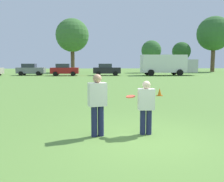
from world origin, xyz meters
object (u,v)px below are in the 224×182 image
at_px(player_defender, 146,105).
at_px(box_truck, 167,64).
at_px(player_thrower, 97,102).
at_px(traffic_cone, 160,92).
at_px(parked_car_center, 64,70).
at_px(parked_car_mid_right, 106,69).
at_px(parked_car_mid_left, 31,69).
at_px(frisbee, 131,96).

relative_size(player_defender, box_truck, 0.18).
height_order(player_thrower, traffic_cone, player_thrower).
xyz_separation_m(player_thrower, player_defender, (1.41, 0.10, -0.12)).
relative_size(traffic_cone, parked_car_center, 0.11).
xyz_separation_m(parked_car_center, parked_car_mid_right, (6.40, 0.16, 0.00)).
relative_size(traffic_cone, parked_car_mid_right, 0.11).
bearing_deg(parked_car_mid_right, player_defender, -89.91).
height_order(traffic_cone, parked_car_mid_left, parked_car_mid_left).
height_order(player_defender, traffic_cone, player_defender).
bearing_deg(frisbee, parked_car_mid_left, 109.56).
height_order(player_thrower, parked_car_mid_left, parked_car_mid_left).
height_order(player_thrower, parked_car_mid_right, parked_car_mid_right).
xyz_separation_m(player_defender, parked_car_mid_right, (-0.05, 31.10, 0.04)).
relative_size(parked_car_mid_left, parked_car_center, 1.00).
distance_m(parked_car_center, box_truck, 15.87).
relative_size(player_thrower, traffic_cone, 3.70).
bearing_deg(frisbee, parked_car_center, 101.04).
xyz_separation_m(player_thrower, parked_car_mid_left, (-10.46, 32.36, -0.08)).
distance_m(player_defender, parked_car_mid_left, 34.37).
height_order(parked_car_mid_right, box_truck, box_truck).
bearing_deg(player_thrower, frisbee, 12.17).
xyz_separation_m(frisbee, parked_car_mid_left, (-11.42, 32.15, -0.19)).
height_order(player_defender, parked_car_mid_right, parked_car_mid_right).
height_order(parked_car_center, box_truck, box_truck).
bearing_deg(player_defender, box_truck, 73.03).
bearing_deg(player_defender, parked_car_mid_left, 110.19).
bearing_deg(player_thrower, parked_car_mid_left, 107.91).
height_order(parked_car_mid_left, parked_car_center, same).
relative_size(traffic_cone, parked_car_mid_left, 0.11).
xyz_separation_m(frisbee, box_truck, (9.84, 30.70, 0.64)).
xyz_separation_m(player_defender, parked_car_mid_left, (-11.86, 32.26, 0.04)).
distance_m(parked_car_mid_left, parked_car_mid_right, 11.87).
relative_size(parked_car_center, box_truck, 0.50).
height_order(player_thrower, frisbee, player_thrower).
distance_m(traffic_cone, box_truck, 23.79).
relative_size(player_defender, parked_car_mid_left, 0.37).
height_order(parked_car_mid_left, box_truck, box_truck).
height_order(player_defender, parked_car_center, parked_car_center).
bearing_deg(player_thrower, player_defender, 3.94).
relative_size(player_thrower, frisbee, 6.49).
xyz_separation_m(traffic_cone, parked_car_center, (-8.92, 22.84, 0.69)).
bearing_deg(parked_car_mid_left, frisbee, -70.44).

